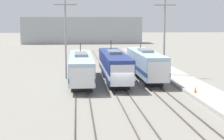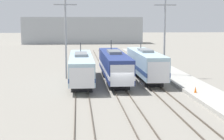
% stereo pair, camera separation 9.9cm
% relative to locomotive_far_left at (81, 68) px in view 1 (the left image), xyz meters
% --- Properties ---
extents(ground_plane, '(400.00, 400.00, 0.00)m').
position_rel_locomotive_far_left_xyz_m(ground_plane, '(4.43, -7.73, -2.03)').
color(ground_plane, gray).
extents(rail_pair_far_left, '(1.51, 120.00, 0.15)m').
position_rel_locomotive_far_left_xyz_m(rail_pair_far_left, '(-0.00, -7.73, -1.96)').
color(rail_pair_far_left, '#4C4238').
rests_on(rail_pair_far_left, ground_plane).
extents(rail_pair_center, '(1.51, 120.00, 0.15)m').
position_rel_locomotive_far_left_xyz_m(rail_pair_center, '(4.43, -7.73, -1.96)').
color(rail_pair_center, '#4C4238').
rests_on(rail_pair_center, ground_plane).
extents(rail_pair_far_right, '(1.51, 120.00, 0.15)m').
position_rel_locomotive_far_left_xyz_m(rail_pair_far_right, '(8.85, -7.73, -1.96)').
color(rail_pair_far_right, '#4C4238').
rests_on(rail_pair_far_right, ground_plane).
extents(locomotive_far_left, '(2.95, 18.99, 5.00)m').
position_rel_locomotive_far_left_xyz_m(locomotive_far_left, '(0.00, 0.00, 0.00)').
color(locomotive_far_left, '#232326').
rests_on(locomotive_far_left, ground_plane).
extents(locomotive_center, '(2.93, 19.23, 5.30)m').
position_rel_locomotive_far_left_xyz_m(locomotive_center, '(4.43, 0.86, 0.10)').
color(locomotive_center, black).
rests_on(locomotive_center, ground_plane).
extents(locomotive_far_right, '(2.86, 17.36, 4.88)m').
position_rel_locomotive_far_left_xyz_m(locomotive_far_right, '(8.85, 1.78, 0.13)').
color(locomotive_far_right, '#232326').
rests_on(locomotive_far_right, ground_plane).
extents(catenary_tower_left, '(3.17, 0.26, 11.68)m').
position_rel_locomotive_far_left_xyz_m(catenary_tower_left, '(-2.05, 4.04, 4.23)').
color(catenary_tower_left, gray).
rests_on(catenary_tower_left, ground_plane).
extents(catenary_tower_right, '(3.17, 0.26, 11.68)m').
position_rel_locomotive_far_left_xyz_m(catenary_tower_right, '(11.90, 4.04, 4.23)').
color(catenary_tower_right, gray).
rests_on(catenary_tower_right, ground_plane).
extents(platform, '(4.00, 120.00, 0.42)m').
position_rel_locomotive_far_left_xyz_m(platform, '(13.50, -7.73, -1.82)').
color(platform, '#A8A59E').
rests_on(platform, ground_plane).
extents(traffic_cone, '(0.29, 0.29, 0.66)m').
position_rel_locomotive_far_left_xyz_m(traffic_cone, '(12.19, -9.65, -1.29)').
color(traffic_cone, orange).
rests_on(traffic_cone, platform).
extents(depot_building, '(40.83, 10.34, 9.11)m').
position_rel_locomotive_far_left_xyz_m(depot_building, '(1.29, 83.33, 2.52)').
color(depot_building, '#9EA3A8').
rests_on(depot_building, ground_plane).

